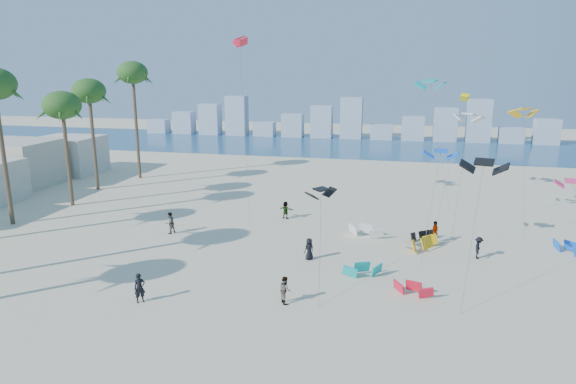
# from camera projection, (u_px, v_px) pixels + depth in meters

# --- Properties ---
(ground) EXTENTS (220.00, 220.00, 0.00)m
(ground) POSITION_uv_depth(u_px,v_px,m) (165.00, 343.00, 26.16)
(ground) COLOR beige
(ground) RESTS_ON ground
(ocean) EXTENTS (220.00, 220.00, 0.00)m
(ocean) POSITION_uv_depth(u_px,v_px,m) (338.00, 145.00, 94.31)
(ocean) COLOR navy
(ocean) RESTS_ON ground
(kitesurfer_near) EXTENTS (0.81, 0.78, 1.87)m
(kitesurfer_near) POSITION_uv_depth(u_px,v_px,m) (140.00, 288.00, 30.56)
(kitesurfer_near) COLOR black
(kitesurfer_near) RESTS_ON ground
(kitesurfer_mid) EXTENTS (0.99, 1.05, 1.72)m
(kitesurfer_mid) POSITION_uv_depth(u_px,v_px,m) (285.00, 290.00, 30.51)
(kitesurfer_mid) COLOR gray
(kitesurfer_mid) RESTS_ON ground
(kitesurfers_far) EXTENTS (36.22, 10.91, 1.90)m
(kitesurfers_far) POSITION_uv_depth(u_px,v_px,m) (341.00, 230.00, 41.74)
(kitesurfers_far) COLOR black
(kitesurfers_far) RESTS_ON ground
(grounded_kites) EXTENTS (19.15, 12.65, 1.03)m
(grounded_kites) POSITION_uv_depth(u_px,v_px,m) (424.00, 249.00, 38.62)
(grounded_kites) COLOR #0DA4A6
(grounded_kites) RESTS_ON ground
(flying_kites) EXTENTS (30.90, 29.05, 17.39)m
(flying_kites) POSITION_uv_depth(u_px,v_px,m) (424.00, 109.00, 41.93)
(flying_kites) COLOR black
(flying_kites) RESTS_ON ground
(palm_row) EXTENTS (9.05, 44.80, 15.01)m
(palm_row) POSITION_uv_depth(u_px,v_px,m) (7.00, 96.00, 43.43)
(palm_row) COLOR brown
(palm_row) RESTS_ON ground
(distant_skyline) EXTENTS (85.00, 3.00, 8.40)m
(distant_skyline) POSITION_uv_depth(u_px,v_px,m) (339.00, 123.00, 103.29)
(distant_skyline) COLOR #9EADBF
(distant_skyline) RESTS_ON ground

